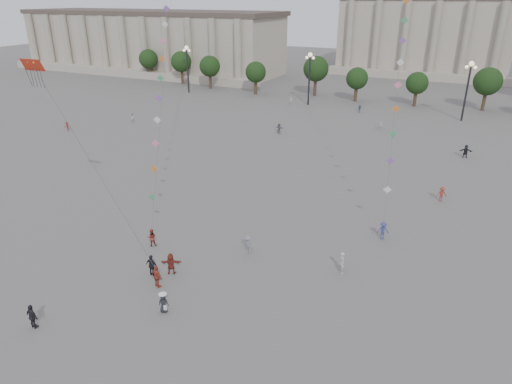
% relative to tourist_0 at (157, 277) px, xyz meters
% --- Properties ---
extents(ground, '(360.00, 360.00, 0.00)m').
position_rel_tourist_0_xyz_m(ground, '(3.02, -2.96, -0.97)').
color(ground, '#575452').
rests_on(ground, ground).
extents(hall_west, '(84.00, 26.22, 17.20)m').
position_rel_tourist_0_xyz_m(hall_west, '(-71.98, 90.93, 7.45)').
color(hall_west, '#ABA290').
rests_on(hall_west, ground).
extents(hall_central, '(48.30, 34.30, 35.50)m').
position_rel_tourist_0_xyz_m(hall_central, '(3.02, 126.26, 13.26)').
color(hall_central, '#ABA290').
rests_on(hall_central, ground).
extents(tree_row, '(137.12, 5.12, 8.00)m').
position_rel_tourist_0_xyz_m(tree_row, '(3.02, 75.04, 4.42)').
color(tree_row, '#3C2C1E').
rests_on(tree_row, ground).
extents(lamp_post_far_west, '(2.00, 0.90, 10.65)m').
position_rel_tourist_0_xyz_m(lamp_post_far_west, '(-41.98, 67.04, 6.38)').
color(lamp_post_far_west, '#262628').
rests_on(lamp_post_far_west, ground).
extents(lamp_post_mid_west, '(2.00, 0.90, 10.65)m').
position_rel_tourist_0_xyz_m(lamp_post_mid_west, '(-11.98, 67.04, 6.38)').
color(lamp_post_mid_west, '#262628').
rests_on(lamp_post_mid_west, ground).
extents(lamp_post_mid_east, '(2.00, 0.90, 10.65)m').
position_rel_tourist_0_xyz_m(lamp_post_mid_east, '(18.02, 67.04, 6.38)').
color(lamp_post_mid_east, '#262628').
rests_on(lamp_post_mid_east, ground).
extents(person_crowd_0, '(0.98, 0.82, 1.57)m').
position_rel_tourist_0_xyz_m(person_crowd_0, '(-0.50, 64.87, -0.19)').
color(person_crowd_0, '#395F80').
rests_on(person_crowd_0, ground).
extents(person_crowd_1, '(1.05, 0.96, 1.74)m').
position_rel_tourist_0_xyz_m(person_crowd_1, '(-35.62, 39.39, -0.10)').
color(person_crowd_1, silver).
rests_on(person_crowd_1, ground).
extents(person_crowd_2, '(1.18, 1.14, 1.62)m').
position_rel_tourist_0_xyz_m(person_crowd_2, '(-41.71, 29.90, -0.17)').
color(person_crowd_2, maroon).
rests_on(person_crowd_2, ground).
extents(person_crowd_4, '(1.33, 1.33, 1.54)m').
position_rel_tourist_0_xyz_m(person_crowd_4, '(5.94, 53.89, -0.20)').
color(person_crowd_4, silver).
rests_on(person_crowd_4, ground).
extents(person_crowd_6, '(1.21, 0.77, 1.79)m').
position_rel_tourist_0_xyz_m(person_crowd_6, '(4.08, 7.73, -0.08)').
color(person_crowd_6, slate).
rests_on(person_crowd_6, ground).
extents(person_crowd_8, '(1.29, 1.07, 1.73)m').
position_rel_tourist_0_xyz_m(person_crowd_8, '(18.39, 27.33, -0.11)').
color(person_crowd_8, maroon).
rests_on(person_crowd_8, ground).
extents(person_crowd_9, '(1.79, 0.83, 1.86)m').
position_rel_tourist_0_xyz_m(person_crowd_9, '(19.88, 44.70, -0.04)').
color(person_crowd_9, black).
rests_on(person_crowd_9, ground).
extents(person_crowd_10, '(0.51, 0.68, 1.69)m').
position_rel_tourist_0_xyz_m(person_crowd_10, '(-15.03, 65.04, -0.13)').
color(person_crowd_10, beige).
rests_on(person_crowd_10, ground).
extents(person_crowd_12, '(1.64, 0.82, 1.70)m').
position_rel_tourist_0_xyz_m(person_crowd_12, '(-8.86, 44.49, -0.13)').
color(person_crowd_12, slate).
rests_on(person_crowd_12, ground).
extents(person_crowd_13, '(0.76, 0.83, 1.91)m').
position_rel_tourist_0_xyz_m(person_crowd_13, '(12.48, 8.46, -0.02)').
color(person_crowd_13, '#B0B0AC').
rests_on(person_crowd_13, ground).
extents(tourist_0, '(1.23, 0.76, 1.95)m').
position_rel_tourist_0_xyz_m(tourist_0, '(0.00, 0.00, 0.00)').
color(tourist_0, '#A03D2B').
rests_on(tourist_0, ground).
extents(tourist_1, '(1.12, 0.48, 1.90)m').
position_rel_tourist_0_xyz_m(tourist_1, '(-1.40, 1.15, -0.02)').
color(tourist_1, black).
rests_on(tourist_1, ground).
extents(tourist_2, '(1.79, 1.26, 1.86)m').
position_rel_tourist_0_xyz_m(tourist_2, '(-0.17, 2.09, -0.04)').
color(tourist_2, maroon).
rests_on(tourist_2, ground).
extents(tourist_4, '(1.12, 0.52, 1.88)m').
position_rel_tourist_0_xyz_m(tourist_4, '(-4.74, -7.68, -0.04)').
color(tourist_4, black).
rests_on(tourist_4, ground).
extents(kite_flyer_0, '(1.04, 0.98, 1.69)m').
position_rel_tourist_0_xyz_m(kite_flyer_0, '(-4.47, 5.07, -0.13)').
color(kite_flyer_0, maroon).
rests_on(kite_flyer_0, ground).
extents(kite_flyer_1, '(1.31, 1.07, 1.76)m').
position_rel_tourist_0_xyz_m(kite_flyer_1, '(14.31, 15.68, -0.09)').
color(kite_flyer_1, navy).
rests_on(kite_flyer_1, ground).
extents(hat_person, '(0.85, 0.70, 1.69)m').
position_rel_tourist_0_xyz_m(hat_person, '(2.32, -2.30, -0.16)').
color(hat_person, black).
rests_on(hat_person, ground).
extents(dragon_kite, '(8.09, 2.03, 20.25)m').
position_rel_tourist_0_xyz_m(dragon_kite, '(-13.76, 3.38, 14.09)').
color(dragon_kite, '#AB2512').
rests_on(dragon_kite, ground).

